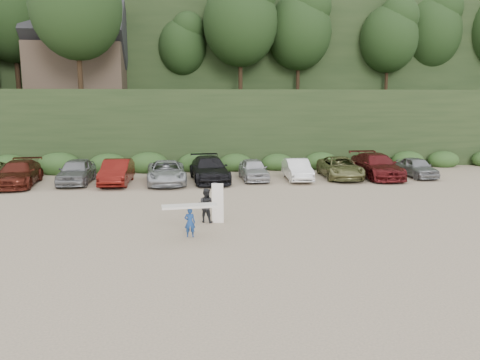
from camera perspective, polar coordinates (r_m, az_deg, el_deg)
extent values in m
plane|color=tan|center=(20.95, 1.40, -4.92)|extent=(120.00, 120.00, 0.00)
cube|color=black|center=(42.20, -2.92, 6.75)|extent=(80.00, 14.00, 6.00)
cube|color=black|center=(60.15, -4.20, 12.48)|extent=(90.00, 30.00, 16.00)
ellipsoid|color=black|center=(42.50, -3.02, 17.58)|extent=(66.00, 12.00, 10.00)
cube|color=#2B491E|center=(34.94, -2.92, 2.12)|extent=(46.20, 2.00, 1.20)
cube|color=brown|center=(45.02, -18.99, 12.81)|extent=(8.00, 6.00, 4.00)
imported|color=#4C1A11|center=(32.02, -25.37, 0.73)|extent=(2.54, 5.42, 1.53)
imported|color=slate|center=(31.43, -19.30, 1.03)|extent=(1.90, 4.67, 1.59)
imported|color=#59110D|center=(30.47, -14.78, 0.96)|extent=(1.78, 4.74, 1.55)
imported|color=#A4A7AB|center=(30.05, -8.97, 0.94)|extent=(2.66, 5.29, 1.43)
imported|color=black|center=(30.55, -3.77, 1.33)|extent=(2.68, 5.65, 1.59)
imported|color=#B3B4B8|center=(31.02, 1.65, 1.31)|extent=(1.76, 4.16, 1.41)
imported|color=white|center=(31.19, 7.00, 1.27)|extent=(1.66, 4.27, 1.39)
imported|color=olive|center=(32.43, 12.12, 1.49)|extent=(2.71, 5.26, 1.42)
imported|color=#531315|center=(33.15, 16.29, 1.67)|extent=(2.33, 5.64, 1.63)
imported|color=gray|center=(34.37, 20.73, 1.47)|extent=(1.65, 3.99, 1.35)
imported|color=navy|center=(18.44, -6.13, -5.17)|extent=(0.44, 0.30, 1.17)
cube|color=silver|center=(18.28, -6.17, -3.18)|extent=(2.19, 0.78, 0.09)
imported|color=black|center=(20.51, -4.16, -3.10)|extent=(0.92, 0.85, 1.51)
cube|color=white|center=(20.25, -2.73, -2.86)|extent=(0.53, 0.32, 1.78)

